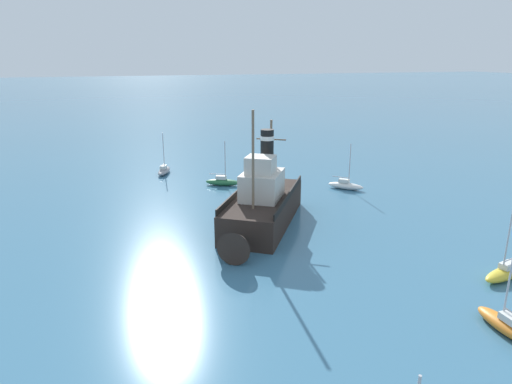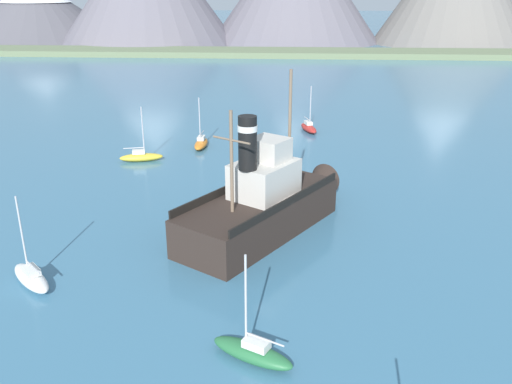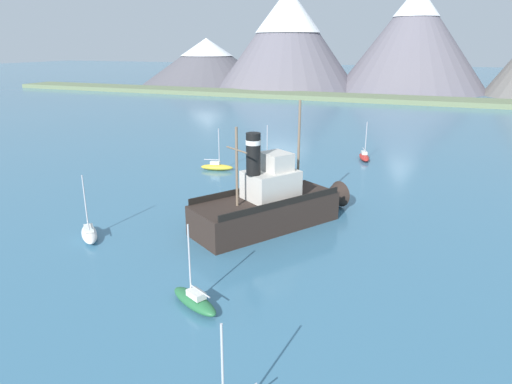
% 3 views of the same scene
% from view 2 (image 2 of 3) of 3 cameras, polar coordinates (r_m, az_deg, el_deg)
% --- Properties ---
extents(ground_plane, '(600.00, 600.00, 0.00)m').
position_cam_2_polar(ground_plane, '(34.77, 1.92, -4.20)').
color(ground_plane, teal).
extents(shoreline_strip, '(240.00, 12.00, 1.20)m').
position_cam_2_polar(shoreline_strip, '(122.81, 3.27, 14.43)').
color(shoreline_strip, '#6B7A56').
rests_on(shoreline_strip, ground).
extents(old_tugboat, '(10.63, 13.94, 9.90)m').
position_cam_2_polar(old_tugboat, '(34.35, 0.97, -1.18)').
color(old_tugboat, '#2D231E').
rests_on(old_tugboat, ground).
extents(sailboat_orange, '(1.19, 3.82, 4.90)m').
position_cam_2_polar(sailboat_orange, '(52.81, -5.80, 5.15)').
color(sailboat_orange, orange).
rests_on(sailboat_orange, ground).
extents(sailboat_red, '(2.21, 3.95, 4.90)m').
position_cam_2_polar(sailboat_red, '(58.68, 5.57, 6.79)').
color(sailboat_red, '#B22823').
rests_on(sailboat_red, ground).
extents(sailboat_white, '(3.48, 3.45, 4.90)m').
position_cam_2_polar(sailboat_white, '(31.18, -22.59, -8.25)').
color(sailboat_white, white).
rests_on(sailboat_white, ground).
extents(sailboat_green, '(3.89, 2.69, 4.90)m').
position_cam_2_polar(sailboat_green, '(23.69, -0.37, -16.44)').
color(sailboat_green, '#286B3D').
rests_on(sailboat_green, ground).
extents(sailboat_yellow, '(3.95, 1.99, 4.90)m').
position_cam_2_polar(sailboat_yellow, '(49.43, -12.00, 3.67)').
color(sailboat_yellow, gold).
rests_on(sailboat_yellow, ground).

